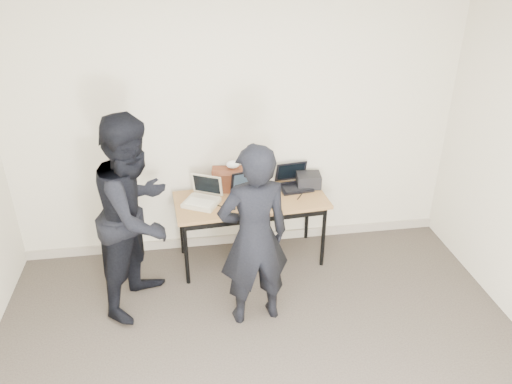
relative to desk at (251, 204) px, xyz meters
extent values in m
cube|color=white|center=(-0.09, -1.89, 2.06)|extent=(4.50, 4.50, 0.05)
cube|color=beige|center=(-0.09, 0.38, 0.69)|extent=(4.50, 0.05, 2.70)
cube|color=olive|center=(0.00, 0.01, 0.04)|extent=(1.54, 0.75, 0.03)
cylinder|color=black|center=(-0.67, -0.30, -0.32)|extent=(0.04, 0.04, 0.68)
cylinder|color=black|center=(0.71, -0.20, -0.32)|extent=(0.04, 0.04, 0.68)
cylinder|color=black|center=(-0.71, 0.23, -0.32)|extent=(0.04, 0.04, 0.68)
cylinder|color=black|center=(0.67, 0.32, -0.32)|extent=(0.04, 0.04, 0.68)
cube|color=black|center=(0.02, -0.27, -0.02)|extent=(1.40, 0.12, 0.06)
cube|color=#B9B094|center=(-0.49, -0.03, 0.08)|extent=(0.40, 0.38, 0.04)
cube|color=beige|center=(-0.51, -0.06, 0.10)|extent=(0.30, 0.25, 0.01)
cube|color=#B9B094|center=(-0.42, 0.10, 0.20)|extent=(0.30, 0.19, 0.22)
cube|color=black|center=(-0.43, 0.10, 0.21)|extent=(0.26, 0.16, 0.18)
cube|color=#B9B094|center=(-0.43, 0.09, 0.10)|extent=(0.26, 0.15, 0.02)
cube|color=black|center=(0.02, -0.05, 0.07)|extent=(0.40, 0.33, 0.02)
cube|color=black|center=(0.03, -0.08, 0.09)|extent=(0.31, 0.20, 0.01)
cube|color=black|center=(-0.02, 0.11, 0.20)|extent=(0.36, 0.15, 0.25)
cube|color=#26333F|center=(-0.02, 0.11, 0.21)|extent=(0.30, 0.12, 0.20)
cube|color=black|center=(-0.01, 0.08, 0.08)|extent=(0.31, 0.08, 0.02)
cube|color=black|center=(0.48, 0.15, 0.07)|extent=(0.36, 0.28, 0.02)
cube|color=black|center=(0.49, 0.12, 0.08)|extent=(0.28, 0.16, 0.01)
cube|color=black|center=(0.46, 0.30, 0.19)|extent=(0.34, 0.12, 0.22)
cube|color=black|center=(0.47, 0.30, 0.19)|extent=(0.29, 0.10, 0.18)
cube|color=black|center=(0.47, 0.27, 0.08)|extent=(0.29, 0.05, 0.02)
cube|color=#5F2D19|center=(-0.18, 0.23, 0.18)|extent=(0.38, 0.20, 0.24)
cube|color=#5F2D19|center=(-0.19, 0.17, 0.28)|extent=(0.37, 0.12, 0.07)
cube|color=#5F2D19|center=(-0.02, 0.21, 0.16)|extent=(0.03, 0.10, 0.02)
ellipsoid|color=white|center=(-0.15, 0.23, 0.34)|extent=(0.14, 0.12, 0.08)
cube|color=black|center=(0.63, 0.19, 0.13)|extent=(0.26, 0.23, 0.14)
cube|color=black|center=(-0.22, -0.17, 0.07)|extent=(0.09, 0.06, 0.03)
cube|color=black|center=(0.17, 0.22, 0.06)|extent=(0.25, 0.03, 0.01)
cube|color=black|center=(0.52, 0.03, 0.06)|extent=(0.15, 0.23, 0.01)
cube|color=silver|center=(0.00, -0.11, 0.06)|extent=(0.21, 0.15, 0.01)
cube|color=black|center=(-0.43, -0.01, 0.06)|extent=(0.26, 0.22, 0.01)
imported|color=black|center=(-0.10, -0.86, 0.17)|extent=(0.66, 0.48, 1.67)
imported|color=black|center=(-1.06, -0.47, 0.25)|extent=(1.01, 1.10, 1.82)
cube|color=#A29786|center=(-0.09, 0.34, -0.61)|extent=(4.50, 0.03, 0.10)
camera|label=1|loc=(-0.61, -4.29, 2.42)|focal=35.00mm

